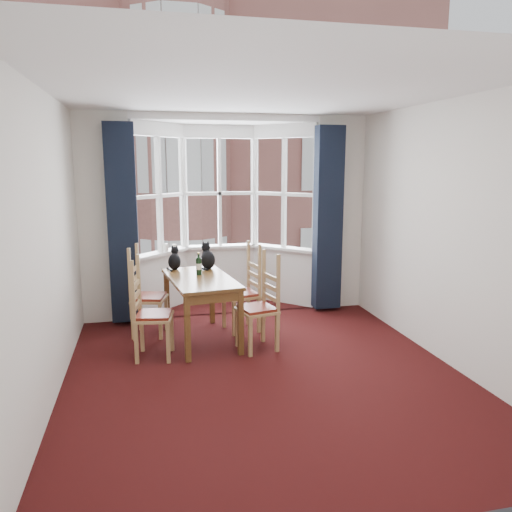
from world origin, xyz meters
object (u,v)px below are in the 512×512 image
object	(u,v)px
chair_left_near	(145,317)
chair_left_far	(142,298)
cat_left	(174,260)
candle_short	(175,248)
chair_right_far	(248,294)
cat_right	(208,258)
wine_bottle	(199,265)
dining_table	(201,286)
candle_tall	(166,248)
chair_right_near	(264,309)

from	to	relation	value
chair_left_near	chair_left_far	bearing A→B (deg)	92.69
cat_left	candle_short	size ratio (longest dim) A/B	3.11
chair_left_far	chair_right_far	bearing A→B (deg)	-3.92
chair_right_far	cat_right	size ratio (longest dim) A/B	2.57
cat_right	candle_short	size ratio (longest dim) A/B	3.55
cat_right	candle_short	world-z (taller)	cat_right
cat_left	wine_bottle	distance (m)	0.47
dining_table	chair_left_near	size ratio (longest dim) A/B	1.52
chair_left_near	chair_left_far	distance (m)	0.79
cat_left	candle_tall	distance (m)	0.87
candle_short	chair_right_far	bearing A→B (deg)	-53.60
chair_left_far	candle_short	size ratio (longest dim) A/B	9.13
chair_right_far	cat_right	xyz separation A→B (m)	(-0.48, 0.21, 0.45)
chair_right_near	candle_tall	world-z (taller)	candle_tall
cat_left	cat_right	bearing A→B (deg)	-5.47
wine_bottle	candle_tall	world-z (taller)	wine_bottle
chair_right_far	candle_tall	bearing A→B (deg)	130.81
dining_table	chair_right_far	world-z (taller)	chair_right_far
cat_left	candle_short	bearing A→B (deg)	86.35
cat_left	chair_right_far	bearing A→B (deg)	-15.49
wine_bottle	candle_short	world-z (taller)	wine_bottle
chair_left_near	chair_left_far	world-z (taller)	same
chair_right_far	cat_left	size ratio (longest dim) A/B	2.94
dining_table	chair_right_near	bearing A→B (deg)	-31.15
chair_right_far	candle_tall	xyz separation A→B (m)	(-0.97, 1.12, 0.46)
chair_left_far	cat_right	bearing A→B (deg)	8.03
dining_table	chair_left_far	bearing A→B (deg)	151.83
chair_right_far	wine_bottle	world-z (taller)	wine_bottle
candle_short	chair_left_near	bearing A→B (deg)	-103.57
chair_right_far	dining_table	bearing A→B (deg)	-156.18
chair_left_far	chair_right_far	size ratio (longest dim) A/B	1.00
chair_left_near	cat_left	distance (m)	1.11
candle_short	candle_tall	bearing A→B (deg)	-165.91
chair_left_far	wine_bottle	size ratio (longest dim) A/B	3.33
candle_short	chair_left_far	bearing A→B (deg)	-114.43
dining_table	wine_bottle	size ratio (longest dim) A/B	5.07
chair_left_near	wine_bottle	size ratio (longest dim) A/B	3.33
dining_table	cat_left	xyz separation A→B (m)	(-0.27, 0.53, 0.23)
wine_bottle	chair_right_near	bearing A→B (deg)	-39.62
cat_left	cat_right	world-z (taller)	cat_right
chair_right_far	wine_bottle	size ratio (longest dim) A/B	3.33
candle_tall	chair_right_far	bearing A→B (deg)	-49.19
dining_table	candle_short	size ratio (longest dim) A/B	13.90
cat_right	chair_right_far	bearing A→B (deg)	-23.57
chair_left_far	wine_bottle	distance (m)	0.85
candle_short	cat_right	bearing A→B (deg)	-68.75
chair_left_far	cat_left	xyz separation A→B (m)	(0.42, 0.16, 0.44)
dining_table	chair_left_far	distance (m)	0.82
cat_right	candle_short	bearing A→B (deg)	111.25
chair_right_near	chair_right_far	bearing A→B (deg)	94.09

